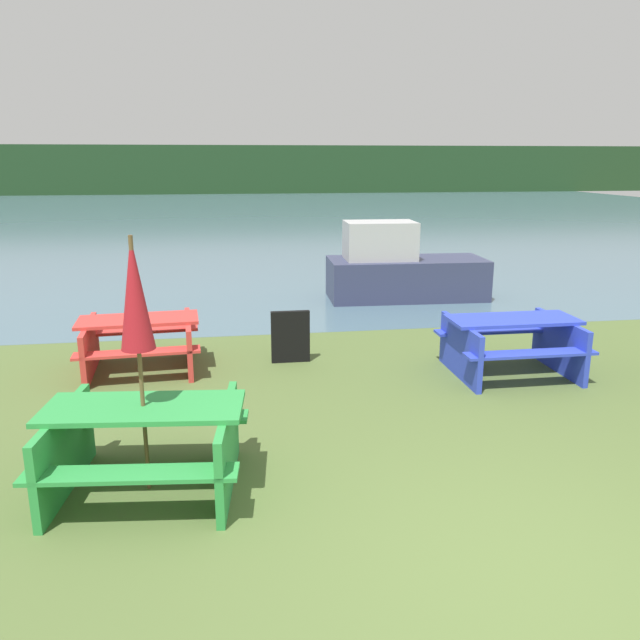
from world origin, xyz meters
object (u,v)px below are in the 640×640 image
Objects in this scene: picnic_table_red at (140,339)px; boat at (401,270)px; umbrella_crimson at (135,296)px; signboard at (290,337)px; picnic_table_green at (146,440)px; picnic_table_blue at (511,340)px.

boat reaches higher than picnic_table_red.
umbrella_crimson is 2.99× the size of signboard.
signboard is at bearing -122.69° from boat.
picnic_table_green reaches higher than signboard.
picnic_table_blue is 1.01× the size of picnic_table_red.
picnic_table_blue is at bearing 28.20° from picnic_table_green.
umbrella_crimson is (0.00, 0.00, 1.27)m from picnic_table_green.
picnic_table_red is 0.51× the size of boat.
picnic_table_green is 2.43× the size of signboard.
signboard is (2.08, 0.04, -0.07)m from picnic_table_red.
umbrella_crimson is at bearing -115.68° from signboard.
signboard is at bearing 64.32° from umbrella_crimson.
signboard reaches higher than picnic_table_red.
picnic_table_red is 2.08m from signboard.
umbrella_crimson is 0.68× the size of boat.
picnic_table_blue is at bearing -85.89° from boat.
signboard is (1.61, 3.36, -0.09)m from picnic_table_green.
boat is at bearing 59.20° from umbrella_crimson.
picnic_table_green is 0.81× the size of umbrella_crimson.
picnic_table_red is 0.75× the size of umbrella_crimson.
boat reaches higher than picnic_table_blue.
boat is at bearing 91.98° from picnic_table_blue.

